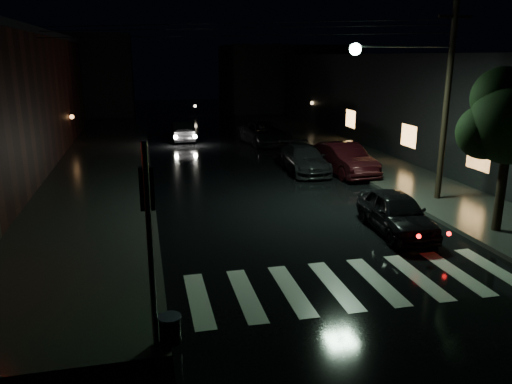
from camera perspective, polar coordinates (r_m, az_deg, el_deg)
ground at (r=12.48m, az=-0.69°, el=-12.69°), size 120.00×120.00×0.00m
sidewalk_left at (r=25.59m, az=-18.56°, el=1.41°), size 6.00×44.00×0.15m
sidewalk_right at (r=28.27m, az=13.28°, el=3.06°), size 4.00×44.00×0.15m
building_right at (r=34.78m, az=21.22°, el=9.55°), size 10.00×40.00×6.00m
building_far_left at (r=56.34m, az=-21.22°, el=12.38°), size 14.00×10.00×8.00m
building_far_right at (r=58.16m, az=3.52°, el=12.92°), size 14.00×10.00×7.00m
crosswalk at (r=13.77m, az=11.35°, el=-10.17°), size 9.00×3.00×0.01m
signal_pole_corner at (r=10.27m, az=-10.89°, el=-9.84°), size 0.68×0.61×4.20m
street_tree at (r=18.20m, az=26.83°, el=6.99°), size 3.10×2.90×5.40m
utility_pole at (r=21.02m, az=19.54°, el=11.00°), size 4.92×0.44×8.00m
parked_car_a at (r=17.72m, az=15.72°, el=-2.24°), size 1.91×4.18×1.39m
parked_car_b at (r=25.82m, az=10.00°, el=3.74°), size 2.09×4.95×1.59m
parked_car_c at (r=26.11m, az=5.51°, el=3.79°), size 2.12×4.82×1.38m
parked_car_d at (r=34.27m, az=0.97°, el=6.71°), size 3.16×5.69×1.50m
oncoming_car at (r=36.19m, az=-8.34°, el=6.91°), size 1.56×4.24×1.39m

